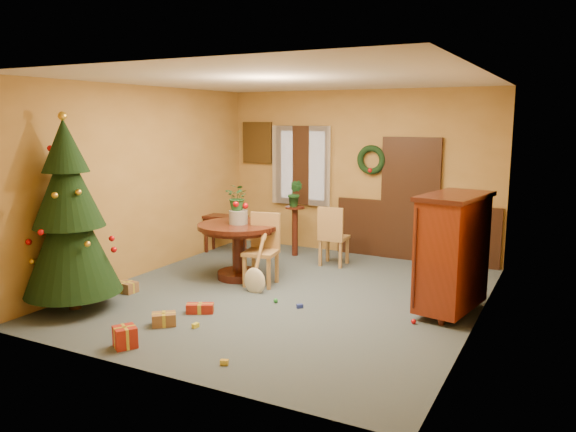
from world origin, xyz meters
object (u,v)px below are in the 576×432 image
Objects in this scene: dining_table at (239,240)px; chair_near at (263,246)px; christmas_tree at (69,218)px; sideboard at (453,250)px; writing_desk at (225,225)px.

chair_near reaches higher than dining_table.
chair_near is at bearing -8.22° from dining_table.
chair_near is 0.42× the size of christmas_tree.
christmas_tree is 4.78m from sideboard.
sideboard reaches higher than writing_desk.
chair_near is 1.30× the size of writing_desk.
christmas_tree reaches higher than chair_near.
chair_near is 2.69m from christmas_tree.
writing_desk is (-1.58, 1.39, -0.05)m from chair_near.
dining_table is 0.46m from chair_near.
dining_table reaches higher than writing_desk.
christmas_tree reaches higher than sideboard.
christmas_tree is 1.65× the size of sideboard.
writing_desk is at bearing 130.35° from dining_table.
dining_table is 1.53× the size of writing_desk.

